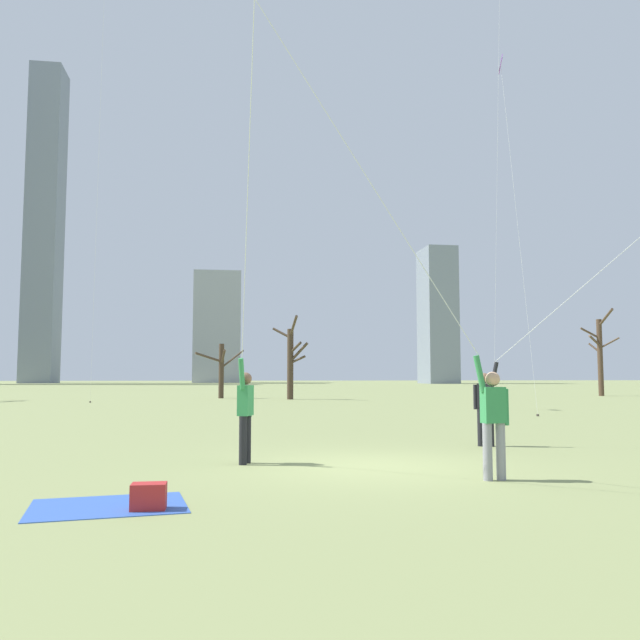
{
  "coord_description": "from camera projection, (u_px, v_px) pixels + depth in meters",
  "views": [
    {
      "loc": [
        -2.54,
        -11.19,
        1.56
      ],
      "look_at": [
        0.0,
        6.0,
        3.05
      ],
      "focal_mm": 36.68,
      "sensor_mm": 36.0,
      "label": 1
    }
  ],
  "objects": [
    {
      "name": "kite_flyer_midfield_center_teal",
      "position": [
        567.0,
        330.0,
        14.28
      ],
      "size": [
        14.53,
        5.93,
        15.06
      ],
      "color": "black",
      "rests_on": "ground"
    },
    {
      "name": "distant_kite_drifting_right_purple",
      "position": [
        503.0,
        90.0,
        29.88
      ],
      "size": [
        0.76,
        4.26,
        16.51
      ],
      "color": "purple",
      "rests_on": "ground"
    },
    {
      "name": "kite_flyer_midfield_right_pink",
      "position": [
        253.0,
        168.0,
        10.02
      ],
      "size": [
        0.48,
        10.4,
        20.02
      ],
      "color": "black",
      "rests_on": "ground"
    },
    {
      "name": "bare_tree_left_of_center",
      "position": [
        221.0,
        368.0,
        45.49
      ],
      "size": [
        3.4,
        1.44,
        3.79
      ],
      "color": "#423326",
      "rests_on": "ground"
    },
    {
      "name": "skyline_mid_tower_left",
      "position": [
        438.0,
        316.0,
        133.04
      ],
      "size": [
        6.18,
        8.77,
        27.54
      ],
      "color": "gray",
      "rests_on": "ground"
    },
    {
      "name": "bare_tree_right_of_center",
      "position": [
        600.0,
        353.0,
        50.89
      ],
      "size": [
        2.71,
        2.57,
        6.71
      ],
      "color": "#4C3828",
      "rests_on": "ground"
    },
    {
      "name": "skyline_short_annex",
      "position": [
        217.0,
        327.0,
        149.53
      ],
      "size": [
        10.63,
        6.6,
        25.41
      ],
      "color": "#9EA3AD",
      "rests_on": "ground"
    },
    {
      "name": "skyline_mid_tower_right",
      "position": [
        45.0,
        223.0,
        140.76
      ],
      "size": [
        6.53,
        8.34,
        68.68
      ],
      "color": "gray",
      "rests_on": "ground"
    },
    {
      "name": "ground_plane",
      "position": [
        371.0,
        466.0,
        11.27
      ],
      "size": [
        400.0,
        400.0,
        0.0
      ],
      "primitive_type": "plane",
      "color": "#848E56"
    },
    {
      "name": "kite_flyer_midfield_left_white",
      "position": [
        398.0,
        259.0,
        9.74
      ],
      "size": [
        8.43,
        0.66,
        13.72
      ],
      "color": "gray",
      "rests_on": "ground"
    },
    {
      "name": "bare_tree_center",
      "position": [
        291.0,
        359.0,
        43.32
      ],
      "size": [
        2.33,
        2.38,
        5.47
      ],
      "color": "#423326",
      "rests_on": "ground"
    },
    {
      "name": "picnic_spot",
      "position": [
        131.0,
        501.0,
        7.69
      ],
      "size": [
        2.0,
        1.67,
        0.31
      ],
      "color": "#3359B2",
      "rests_on": "ground"
    }
  ]
}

